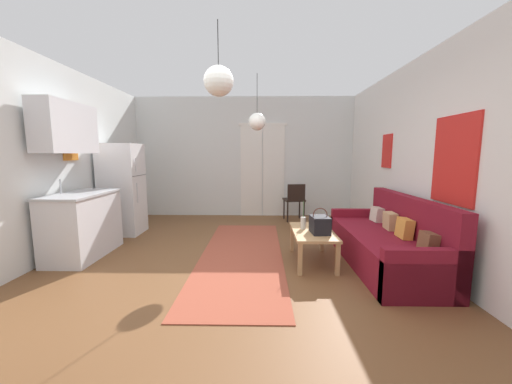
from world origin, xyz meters
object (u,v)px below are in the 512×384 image
Objects in this scene: couch at (389,244)px; refrigerator at (122,189)px; handbag at (320,225)px; pendant_lamp_far at (257,122)px; pendant_lamp_near at (219,81)px; coffee_table at (313,235)px; bamboo_vase at (303,223)px; accent_chair at (295,199)px.

refrigerator reaches higher than couch.
handbag is 0.37× the size of pendant_lamp_far.
couch is 2.90× the size of pendant_lamp_near.
bamboo_vase is at bearing 145.85° from coffee_table.
handbag is at bearing 82.07° from accent_chair.
coffee_table is at bearing -54.47° from pendant_lamp_far.
accent_chair is at bearing 110.48° from couch.
handbag is 2.11m from pendant_lamp_near.
accent_chair is 1.13× the size of pendant_lamp_near.
refrigerator is 3.41m from accent_chair.
bamboo_vase is at bearing 170.38° from couch.
couch is 2.57× the size of accent_chair.
coffee_table is 1.19× the size of accent_chair.
accent_chair is (-0.03, 2.53, -0.06)m from handbag.
couch is 6.29× the size of handbag.
coffee_table is (-0.97, 0.10, 0.09)m from couch.
pendant_lamp_far is (-0.64, 0.98, 1.45)m from bamboo_vase.
handbag is 0.46× the size of pendant_lamp_near.
coffee_table is 3.50m from refrigerator.
refrigerator reaches higher than bamboo_vase.
bamboo_vase is at bearing -22.57° from refrigerator.
handbag is 0.41× the size of accent_chair.
pendant_lamp_far is at bearing 124.79° from handbag.
handbag is 2.03m from pendant_lamp_far.
couch is 2.16× the size of coffee_table.
pendant_lamp_far is at bearing 50.62° from accent_chair.
couch reaches higher than accent_chair.
refrigerator is (-3.26, 1.48, 0.27)m from handbag.
pendant_lamp_far is (0.35, 1.88, -0.19)m from pendant_lamp_near.
pendant_lamp_far is at bearing 125.53° from coffee_table.
bamboo_vase reaches higher than coffee_table.
couch is at bearing -6.13° from coffee_table.
accent_chair reaches higher than handbag.
refrigerator is at bearing 9.23° from accent_chair.
pendant_lamp_far reaches higher than accent_chair.
coffee_table is 2.06m from pendant_lamp_far.
pendant_lamp_near is (-1.15, -3.21, 1.68)m from accent_chair.
couch is 0.98m from coffee_table.
handbag is (0.18, -0.21, 0.03)m from bamboo_vase.
bamboo_vase is 0.47× the size of accent_chair.
couch is 2.68m from accent_chair.
coffee_table is 1.07× the size of pendant_lamp_far.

